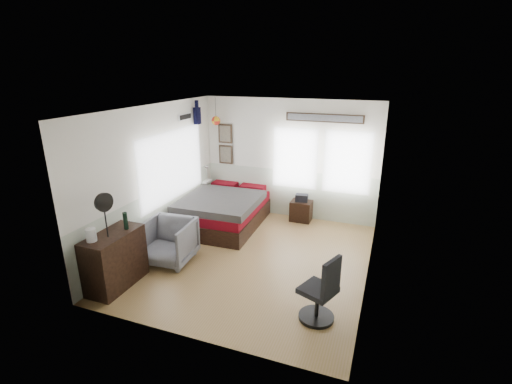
% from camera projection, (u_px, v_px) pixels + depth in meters
% --- Properties ---
extents(ground_plane, '(4.00, 4.50, 0.01)m').
position_uv_depth(ground_plane, '(253.00, 259.00, 6.80)').
color(ground_plane, '#9F7A42').
extents(room_shell, '(4.02, 4.52, 2.71)m').
position_uv_depth(room_shell, '(253.00, 171.00, 6.48)').
color(room_shell, silver).
rests_on(room_shell, ground_plane).
extents(wall_decor, '(3.55, 1.32, 1.44)m').
position_uv_depth(wall_decor, '(238.00, 125.00, 8.23)').
color(wall_decor, '#412D1A').
rests_on(wall_decor, room_shell).
extents(bed, '(1.62, 2.21, 0.69)m').
position_uv_depth(bed, '(225.00, 210.00, 8.17)').
color(bed, black).
rests_on(bed, ground_plane).
extents(dresser, '(0.48, 1.00, 0.90)m').
position_uv_depth(dresser, '(115.00, 260.00, 5.84)').
color(dresser, black).
rests_on(dresser, ground_plane).
extents(armchair, '(0.89, 0.91, 0.78)m').
position_uv_depth(armchair, '(168.00, 241.00, 6.59)').
color(armchair, gray).
rests_on(armchair, ground_plane).
extents(nightstand, '(0.47, 0.37, 0.46)m').
position_uv_depth(nightstand, '(301.00, 211.00, 8.42)').
color(nightstand, black).
rests_on(nightstand, ground_plane).
extents(task_chair, '(0.57, 0.57, 0.99)m').
position_uv_depth(task_chair, '(321.00, 295.00, 5.02)').
color(task_chair, black).
rests_on(task_chair, ground_plane).
extents(kettle, '(0.17, 0.15, 0.20)m').
position_uv_depth(kettle, '(91.00, 235.00, 5.43)').
color(kettle, silver).
rests_on(kettle, dresser).
extents(bottle, '(0.07, 0.07, 0.28)m').
position_uv_depth(bottle, '(125.00, 221.00, 5.83)').
color(bottle, black).
rests_on(bottle, dresser).
extents(stand_fan, '(0.12, 0.29, 0.71)m').
position_uv_depth(stand_fan, '(104.00, 203.00, 5.42)').
color(stand_fan, black).
rests_on(stand_fan, dresser).
extents(black_bag, '(0.30, 0.22, 0.16)m').
position_uv_depth(black_bag, '(302.00, 198.00, 8.32)').
color(black_bag, black).
rests_on(black_bag, nightstand).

